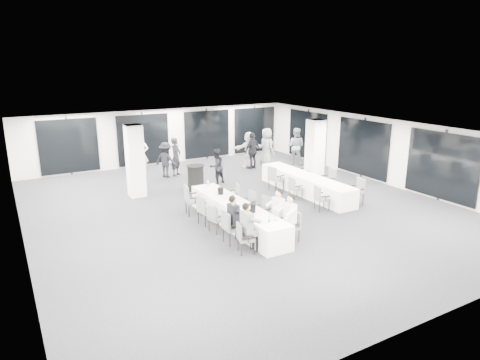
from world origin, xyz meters
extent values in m
cube|color=black|center=(0.00, 0.00, -0.01)|extent=(14.00, 16.00, 0.02)
cube|color=white|center=(0.00, 0.00, 2.81)|extent=(14.00, 16.00, 0.02)
cube|color=silver|center=(-7.01, 0.00, 1.40)|extent=(0.02, 16.00, 2.80)
cube|color=silver|center=(7.01, 0.00, 1.40)|extent=(0.02, 16.00, 2.80)
cube|color=silver|center=(0.00, 8.01, 1.40)|extent=(14.00, 0.02, 2.80)
cube|color=silver|center=(0.00, -8.01, 1.40)|extent=(14.00, 0.02, 2.80)
cube|color=black|center=(0.00, 7.94, 1.35)|extent=(13.60, 0.06, 2.50)
cube|color=black|center=(6.94, 1.00, 1.35)|extent=(0.06, 14.00, 2.50)
cube|color=white|center=(-2.80, 3.20, 1.40)|extent=(0.60, 0.60, 2.80)
cube|color=white|center=(4.20, 1.00, 1.40)|extent=(0.60, 0.60, 2.80)
cube|color=white|center=(-0.97, -1.50, 0.38)|extent=(0.90, 5.00, 0.75)
cube|color=white|center=(3.13, 0.21, 0.38)|extent=(0.90, 5.00, 0.75)
cylinder|color=black|center=(-0.49, 2.75, 0.52)|extent=(0.66, 0.66, 1.04)
cylinder|color=black|center=(-0.49, 2.75, 1.04)|extent=(0.75, 0.75, 0.02)
cube|color=#4D4F54|center=(-1.72, -3.40, 0.41)|extent=(0.51, 0.53, 0.07)
cube|color=#4D4F54|center=(-1.92, -3.35, 0.65)|extent=(0.16, 0.42, 0.42)
cylinder|color=black|center=(-1.85, -3.18, 0.19)|extent=(0.03, 0.03, 0.37)
cylinder|color=black|center=(-1.94, -3.53, 0.19)|extent=(0.03, 0.03, 0.37)
cylinder|color=black|center=(-1.50, -3.27, 0.19)|extent=(0.03, 0.03, 0.37)
cylinder|color=black|center=(-1.59, -3.62, 0.19)|extent=(0.03, 0.03, 0.37)
cube|color=black|center=(-1.67, -3.18, 0.56)|extent=(0.31, 0.11, 0.04)
cube|color=black|center=(-1.78, -3.62, 0.56)|extent=(0.31, 0.11, 0.04)
cube|color=#4D4F54|center=(-1.72, -2.64, 0.46)|extent=(0.48, 0.50, 0.08)
cube|color=#4D4F54|center=(-1.95, -2.64, 0.74)|extent=(0.07, 0.48, 0.47)
cylinder|color=black|center=(-1.93, -2.43, 0.21)|extent=(0.04, 0.04, 0.42)
cylinder|color=black|center=(-1.93, -2.85, 0.21)|extent=(0.04, 0.04, 0.42)
cylinder|color=black|center=(-1.51, -2.44, 0.21)|extent=(0.04, 0.04, 0.42)
cylinder|color=black|center=(-1.52, -2.85, 0.21)|extent=(0.04, 0.04, 0.42)
cube|color=black|center=(-1.72, -2.38, 0.64)|extent=(0.35, 0.05, 0.04)
cube|color=black|center=(-1.73, -2.90, 0.64)|extent=(0.35, 0.05, 0.04)
cube|color=#4D4F54|center=(-1.72, -1.65, 0.42)|extent=(0.51, 0.52, 0.07)
cube|color=#4D4F54|center=(-1.92, -1.70, 0.66)|extent=(0.14, 0.43, 0.42)
cylinder|color=black|center=(-1.94, -1.51, 0.19)|extent=(0.03, 0.03, 0.38)
cylinder|color=black|center=(-1.86, -1.87, 0.19)|extent=(0.03, 0.03, 0.38)
cylinder|color=black|center=(-1.58, -1.43, 0.19)|extent=(0.03, 0.03, 0.38)
cylinder|color=black|center=(-1.50, -1.80, 0.19)|extent=(0.03, 0.03, 0.38)
cube|color=black|center=(-1.77, -1.43, 0.57)|extent=(0.31, 0.10, 0.04)
cube|color=black|center=(-1.67, -1.88, 0.57)|extent=(0.31, 0.10, 0.04)
cube|color=#4D4F54|center=(-1.72, -0.89, 0.45)|extent=(0.53, 0.54, 0.08)
cube|color=#4D4F54|center=(-1.94, -0.93, 0.71)|extent=(0.13, 0.46, 0.46)
cylinder|color=black|center=(-1.95, -0.73, 0.20)|extent=(0.04, 0.04, 0.41)
cylinder|color=black|center=(-1.89, -1.12, 0.20)|extent=(0.04, 0.04, 0.41)
cylinder|color=black|center=(-1.56, -0.67, 0.20)|extent=(0.04, 0.04, 0.41)
cylinder|color=black|center=(-1.50, -1.06, 0.20)|extent=(0.04, 0.04, 0.41)
cube|color=black|center=(-1.76, -0.65, 0.61)|extent=(0.34, 0.09, 0.04)
cube|color=black|center=(-1.68, -1.14, 0.61)|extent=(0.34, 0.09, 0.04)
cube|color=#4D4F54|center=(-1.72, 0.16, 0.49)|extent=(0.58, 0.60, 0.09)
cube|color=#4D4F54|center=(-1.96, 0.20, 0.78)|extent=(0.15, 0.50, 0.50)
cylinder|color=black|center=(-1.90, 0.41, 0.22)|extent=(0.04, 0.04, 0.45)
cylinder|color=black|center=(-1.97, -0.02, 0.22)|extent=(0.04, 0.04, 0.45)
cylinder|color=black|center=(-1.47, 0.34, 0.22)|extent=(0.04, 0.04, 0.45)
cylinder|color=black|center=(-1.54, -0.09, 0.22)|extent=(0.04, 0.04, 0.45)
cube|color=black|center=(-1.68, 0.43, 0.68)|extent=(0.37, 0.11, 0.04)
cube|color=black|center=(-1.77, -0.11, 0.68)|extent=(0.37, 0.11, 0.04)
cube|color=#4D4F54|center=(-0.22, -3.36, 0.42)|extent=(0.44, 0.46, 0.07)
cube|color=#4D4F54|center=(-0.02, -3.36, 0.67)|extent=(0.07, 0.43, 0.43)
cylinder|color=black|center=(-0.03, -3.55, 0.19)|extent=(0.03, 0.03, 0.38)
cylinder|color=black|center=(-0.04, -3.17, 0.19)|extent=(0.03, 0.03, 0.38)
cylinder|color=black|center=(-0.40, -3.56, 0.19)|extent=(0.03, 0.03, 0.38)
cylinder|color=black|center=(-0.42, -3.18, 0.19)|extent=(0.03, 0.03, 0.38)
cube|color=black|center=(-0.22, -3.60, 0.58)|extent=(0.32, 0.05, 0.04)
cube|color=black|center=(-0.23, -3.13, 0.58)|extent=(0.32, 0.05, 0.04)
cube|color=#4D4F54|center=(-0.22, -2.77, 0.46)|extent=(0.50, 0.52, 0.08)
cube|color=#4D4F54|center=(0.00, -2.76, 0.74)|extent=(0.09, 0.47, 0.47)
cylinder|color=black|center=(-0.01, -2.97, 0.21)|extent=(0.04, 0.04, 0.42)
cylinder|color=black|center=(-0.03, -2.56, 0.21)|extent=(0.04, 0.04, 0.42)
cylinder|color=black|center=(-0.42, -2.99, 0.21)|extent=(0.04, 0.04, 0.42)
cylinder|color=black|center=(-0.44, -2.58, 0.21)|extent=(0.04, 0.04, 0.42)
cube|color=black|center=(-0.21, -3.03, 0.64)|extent=(0.35, 0.06, 0.04)
cube|color=black|center=(-0.24, -2.52, 0.64)|extent=(0.35, 0.06, 0.04)
cube|color=#4D4F54|center=(-0.22, -1.88, 0.44)|extent=(0.55, 0.57, 0.08)
cube|color=#4D4F54|center=(-0.01, -1.83, 0.70)|extent=(0.17, 0.45, 0.45)
cylinder|color=black|center=(0.02, -2.02, 0.20)|extent=(0.04, 0.04, 0.40)
cylinder|color=black|center=(-0.08, -1.65, 0.20)|extent=(0.04, 0.04, 0.40)
cylinder|color=black|center=(-0.36, -2.12, 0.20)|extent=(0.04, 0.04, 0.40)
cylinder|color=black|center=(-0.46, -1.74, 0.20)|extent=(0.04, 0.04, 0.40)
cube|color=black|center=(-0.16, -2.12, 0.61)|extent=(0.33, 0.12, 0.04)
cube|color=black|center=(-0.28, -1.65, 0.61)|extent=(0.33, 0.12, 0.04)
cube|color=#4D4F54|center=(-0.22, -0.95, 0.41)|extent=(0.45, 0.47, 0.07)
cube|color=#4D4F54|center=(-0.02, -0.94, 0.66)|extent=(0.08, 0.43, 0.42)
cylinder|color=black|center=(-0.03, -1.12, 0.19)|extent=(0.03, 0.03, 0.38)
cylinder|color=black|center=(-0.05, -0.75, 0.19)|extent=(0.03, 0.03, 0.38)
cylinder|color=black|center=(-0.39, -1.14, 0.19)|extent=(0.03, 0.03, 0.38)
cylinder|color=black|center=(-0.42, -0.78, 0.19)|extent=(0.03, 0.03, 0.38)
cube|color=black|center=(-0.21, -1.18, 0.57)|extent=(0.31, 0.06, 0.04)
cube|color=black|center=(-0.24, -0.72, 0.57)|extent=(0.31, 0.06, 0.04)
cube|color=#4D4F54|center=(-0.22, 0.14, 0.41)|extent=(0.52, 0.53, 0.07)
cube|color=#4D4F54|center=(-0.03, 0.09, 0.65)|extent=(0.16, 0.42, 0.42)
cylinder|color=black|center=(-0.09, -0.08, 0.19)|extent=(0.03, 0.03, 0.37)
cylinder|color=black|center=(0.00, 0.27, 0.19)|extent=(0.03, 0.03, 0.37)
cylinder|color=black|center=(-0.44, 0.01, 0.19)|extent=(0.03, 0.03, 0.37)
cylinder|color=black|center=(-0.35, 0.36, 0.19)|extent=(0.03, 0.03, 0.37)
cube|color=black|center=(-0.28, -0.08, 0.56)|extent=(0.31, 0.11, 0.04)
cube|color=black|center=(-0.16, 0.36, 0.56)|extent=(0.31, 0.11, 0.04)
cube|color=#4D4F54|center=(2.38, -1.70, 0.42)|extent=(0.51, 0.52, 0.07)
cube|color=#4D4F54|center=(2.18, -1.66, 0.67)|extent=(0.14, 0.43, 0.43)
cylinder|color=black|center=(2.23, -1.48, 0.19)|extent=(0.03, 0.03, 0.38)
cylinder|color=black|center=(2.16, -1.84, 0.19)|extent=(0.03, 0.03, 0.38)
cylinder|color=black|center=(2.60, -1.55, 0.19)|extent=(0.03, 0.03, 0.38)
cylinder|color=black|center=(2.53, -1.92, 0.19)|extent=(0.03, 0.03, 0.38)
cube|color=black|center=(2.43, -1.47, 0.58)|extent=(0.32, 0.10, 0.04)
cube|color=black|center=(2.33, -1.92, 0.58)|extent=(0.32, 0.10, 0.04)
cube|color=#4D4F54|center=(2.38, -0.16, 0.41)|extent=(0.44, 0.46, 0.07)
cube|color=#4D4F54|center=(2.18, -0.15, 0.65)|extent=(0.08, 0.42, 0.41)
cylinder|color=black|center=(2.21, 0.03, 0.18)|extent=(0.03, 0.03, 0.37)
cylinder|color=black|center=(2.19, -0.33, 0.18)|extent=(0.03, 0.03, 0.37)
cylinder|color=black|center=(2.57, 0.00, 0.18)|extent=(0.03, 0.03, 0.37)
cylinder|color=black|center=(2.55, -0.36, 0.18)|extent=(0.03, 0.03, 0.37)
cube|color=black|center=(2.40, 0.06, 0.56)|extent=(0.31, 0.06, 0.04)
cube|color=black|center=(2.36, -0.39, 0.56)|extent=(0.31, 0.06, 0.04)
cube|color=#4D4F54|center=(2.38, 1.16, 0.47)|extent=(0.55, 0.57, 0.08)
cube|color=#4D4F54|center=(2.15, 1.13, 0.76)|extent=(0.13, 0.49, 0.48)
cylinder|color=black|center=(2.14, 1.34, 0.22)|extent=(0.04, 0.04, 0.43)
cylinder|color=black|center=(2.20, 0.92, 0.22)|extent=(0.04, 0.04, 0.43)
cylinder|color=black|center=(2.56, 1.40, 0.22)|extent=(0.04, 0.04, 0.43)
cylinder|color=black|center=(2.62, 0.99, 0.22)|extent=(0.04, 0.04, 0.43)
cube|color=black|center=(2.34, 1.42, 0.65)|extent=(0.36, 0.10, 0.04)
cube|color=black|center=(2.42, 0.90, 0.65)|extent=(0.36, 0.10, 0.04)
cube|color=#4D4F54|center=(3.88, -1.78, 0.46)|extent=(0.53, 0.55, 0.08)
cube|color=#4D4F54|center=(4.10, -1.81, 0.74)|extent=(0.12, 0.48, 0.47)
cylinder|color=black|center=(4.06, -2.01, 0.21)|extent=(0.04, 0.04, 0.42)
cylinder|color=black|center=(4.11, -1.60, 0.21)|extent=(0.04, 0.04, 0.42)
cylinder|color=black|center=(3.65, -1.96, 0.21)|extent=(0.04, 0.04, 0.42)
cylinder|color=black|center=(3.70, -1.55, 0.21)|extent=(0.04, 0.04, 0.42)
cube|color=black|center=(3.85, -2.04, 0.64)|extent=(0.35, 0.08, 0.04)
cube|color=black|center=(3.91, -1.53, 0.64)|extent=(0.35, 0.08, 0.04)
cube|color=#4D4F54|center=(3.88, -0.21, 0.48)|extent=(0.57, 0.59, 0.09)
cube|color=#4D4F54|center=(4.11, -0.24, 0.78)|extent=(0.14, 0.50, 0.50)
cylinder|color=black|center=(4.06, -0.45, 0.22)|extent=(0.04, 0.04, 0.44)
cylinder|color=black|center=(4.13, -0.03, 0.22)|extent=(0.04, 0.04, 0.44)
cylinder|color=black|center=(3.63, -0.39, 0.22)|extent=(0.04, 0.04, 0.44)
cylinder|color=black|center=(3.70, 0.04, 0.22)|extent=(0.04, 0.04, 0.44)
cube|color=black|center=(3.84, -0.47, 0.67)|extent=(0.37, 0.10, 0.04)
cube|color=black|center=(3.92, 0.06, 0.67)|extent=(0.37, 0.10, 0.04)
cube|color=#4D4F54|center=(3.88, 1.22, 0.48)|extent=(0.57, 0.59, 0.08)
cube|color=#4D4F54|center=(4.11, 1.26, 0.76)|extent=(0.15, 0.49, 0.49)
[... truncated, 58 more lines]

